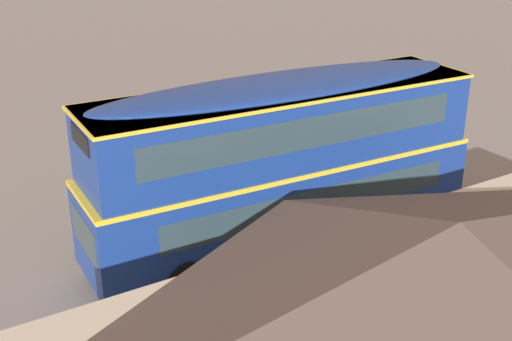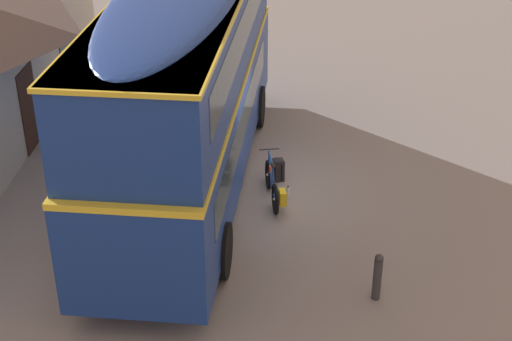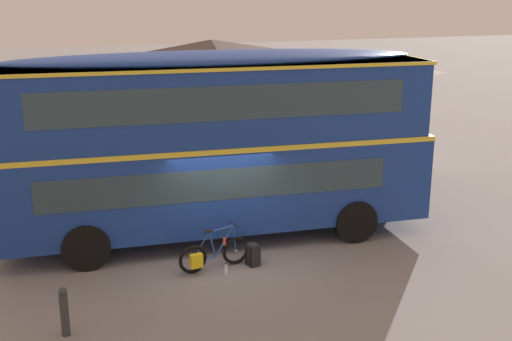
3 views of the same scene
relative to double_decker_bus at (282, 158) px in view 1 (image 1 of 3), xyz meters
The scene contains 7 objects.
ground_plane 3.04m from the double_decker_bus, 99.79° to the right, with size 120.00×120.00×0.00m, color gray.
double_decker_bus is the anchor object (origin of this frame).
touring_bicycle 3.02m from the double_decker_bus, 109.66° to the right, with size 1.75×0.63×1.03m.
backpack_on_ground 3.07m from the double_decker_bus, 81.88° to the right, with size 0.35×0.35×0.57m.
water_bottle_clear_plastic 3.38m from the double_decker_bus, 101.45° to the right, with size 0.08×0.08×0.26m.
pub_building 7.59m from the double_decker_bus, 75.78° to the left, with size 14.21×7.05×4.48m.
kerb_bollard 5.93m from the double_decker_bus, 136.72° to the right, with size 0.16×0.16×0.97m.
Camera 1 is at (9.68, 14.79, 9.19)m, focal length 47.12 mm.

